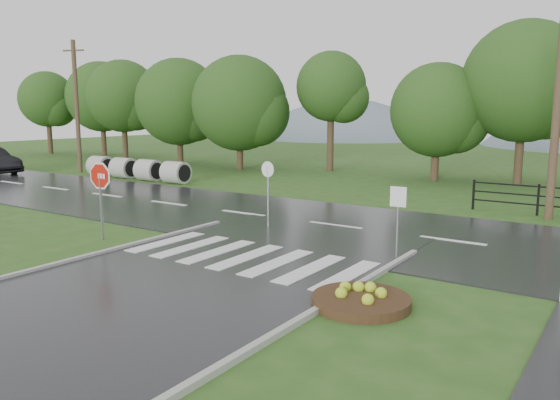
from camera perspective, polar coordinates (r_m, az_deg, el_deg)
The scene contains 11 objects.
ground at distance 11.36m, azimuth -19.39°, elevation -11.42°, with size 120.00×120.00×0.00m, color #2A501A.
main_road at distance 18.79m, azimuth 5.83°, elevation -2.76°, with size 90.00×8.00×0.04m, color black.
crosswalk at distance 14.68m, azimuth -3.51°, elevation -5.94°, with size 6.50×2.80×0.02m.
treeline at distance 31.41m, azimuth 19.69°, elevation 1.61°, with size 83.20×5.20×10.00m.
culvert_pipes at distance 32.46m, azimuth -14.80°, elevation 3.15°, with size 7.60×1.20×1.20m.
stop_sign at distance 17.34m, azimuth -18.28°, elevation 1.76°, with size 1.13×0.14×2.54m.
flower_bed at distance 11.35m, azimuth 8.46°, elevation -10.18°, with size 2.02×2.02×0.40m.
reg_sign_small at distance 14.66m, azimuth 12.23°, elevation -0.77°, with size 0.44×0.07×1.96m.
reg_sign_round at distance 18.20m, azimuth -1.27°, elevation 1.45°, with size 0.52×0.08×2.26m.
utility_pole_west at distance 37.19m, azimuth -20.47°, elevation 9.17°, with size 1.42×0.56×8.25m.
utility_pole_east at distance 21.90m, azimuth 27.09°, elevation 9.87°, with size 1.56×0.45×8.88m.
Camera 1 is at (8.66, -6.21, 3.92)m, focal length 35.00 mm.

